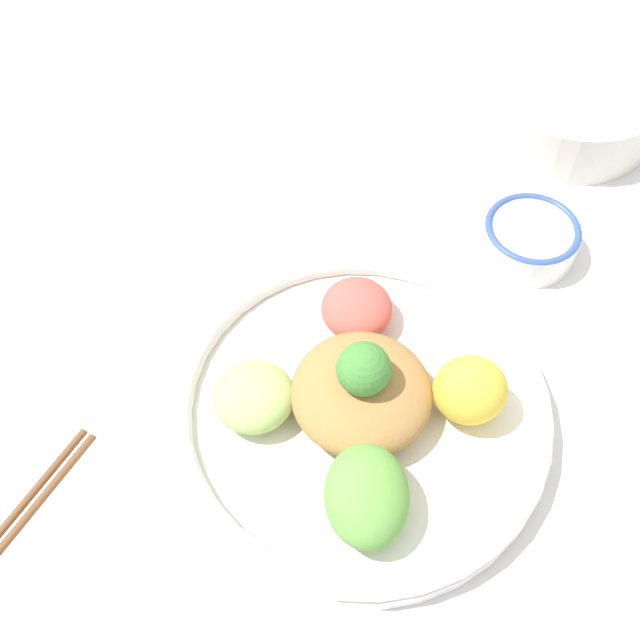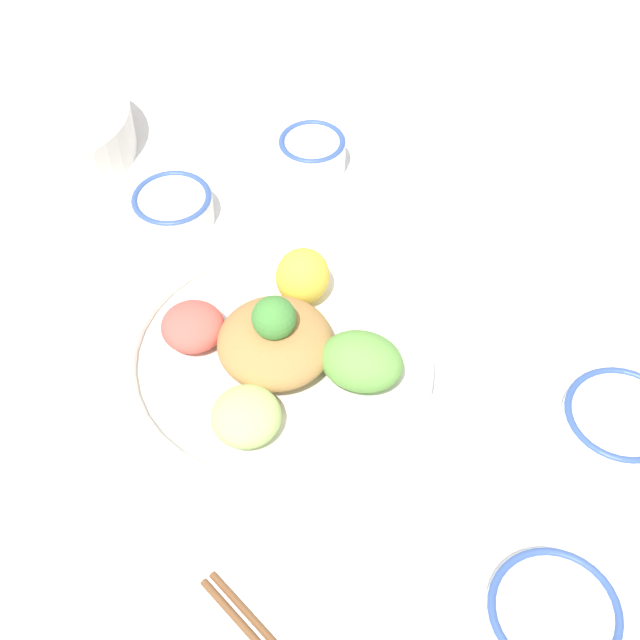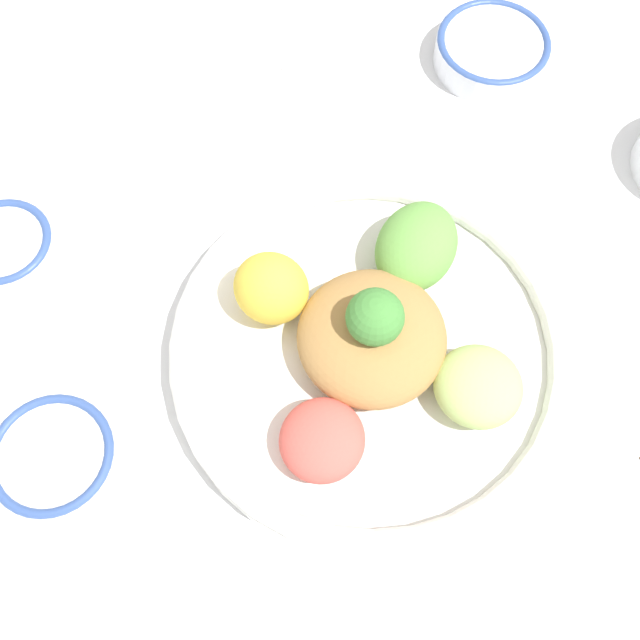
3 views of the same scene
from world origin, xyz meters
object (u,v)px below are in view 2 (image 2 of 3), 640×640
object	(u,v)px
rice_bowl_blue	(173,207)
side_serving_bowl	(52,130)
sauce_bowl_red	(619,420)
serving_spoon_main	(543,277)
rice_bowl_plain	(552,617)
salad_platter	(278,354)
sauce_bowl_dark	(312,153)

from	to	relation	value
rice_bowl_blue	side_serving_bowl	xyz separation A→B (m)	(-0.21, 0.01, 0.01)
sauce_bowl_red	serving_spoon_main	world-z (taller)	sauce_bowl_red
sauce_bowl_red	side_serving_bowl	xyz separation A→B (m)	(-0.77, -0.03, 0.02)
serving_spoon_main	rice_bowl_plain	bearing A→B (deg)	-1.25
salad_platter	sauce_bowl_dark	size ratio (longest dim) A/B	3.90
rice_bowl_blue	sauce_bowl_dark	size ratio (longest dim) A/B	1.14
salad_platter	rice_bowl_blue	size ratio (longest dim) A/B	3.42
rice_bowl_blue	side_serving_bowl	distance (m)	0.21
rice_bowl_blue	side_serving_bowl	world-z (taller)	side_serving_bowl
side_serving_bowl	serving_spoon_main	xyz separation A→B (m)	(0.62, 0.17, -0.03)
rice_bowl_plain	sauce_bowl_red	bearing A→B (deg)	99.26
side_serving_bowl	sauce_bowl_dark	bearing A→B (deg)	30.29
salad_platter	sauce_bowl_red	xyz separation A→B (m)	(0.32, 0.14, -0.01)
salad_platter	side_serving_bowl	world-z (taller)	salad_platter
salad_platter	rice_bowl_blue	world-z (taller)	salad_platter
sauce_bowl_red	rice_bowl_plain	distance (m)	0.22
serving_spoon_main	rice_bowl_blue	bearing A→B (deg)	-95.34
sauce_bowl_red	rice_bowl_plain	size ratio (longest dim) A/B	1.00
salad_platter	side_serving_bowl	distance (m)	0.47
sauce_bowl_red	sauce_bowl_dark	world-z (taller)	sauce_bowl_dark
sauce_bowl_dark	rice_bowl_blue	bearing A→B (deg)	-114.46
sauce_bowl_red	side_serving_bowl	distance (m)	0.77
salad_platter	rice_bowl_blue	distance (m)	0.26
rice_bowl_blue	sauce_bowl_dark	world-z (taller)	sauce_bowl_dark
sauce_bowl_dark	side_serving_bowl	world-z (taller)	side_serving_bowl
sauce_bowl_dark	salad_platter	bearing A→B (deg)	-59.94
sauce_bowl_dark	rice_bowl_plain	bearing A→B (deg)	-34.87
sauce_bowl_dark	sauce_bowl_red	bearing A→B (deg)	-16.15
salad_platter	sauce_bowl_dark	xyz separation A→B (m)	(-0.16, 0.28, 0.00)
sauce_bowl_red	serving_spoon_main	bearing A→B (deg)	137.25
side_serving_bowl	serving_spoon_main	bearing A→B (deg)	15.52
rice_bowl_plain	side_serving_bowl	size ratio (longest dim) A/B	0.55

